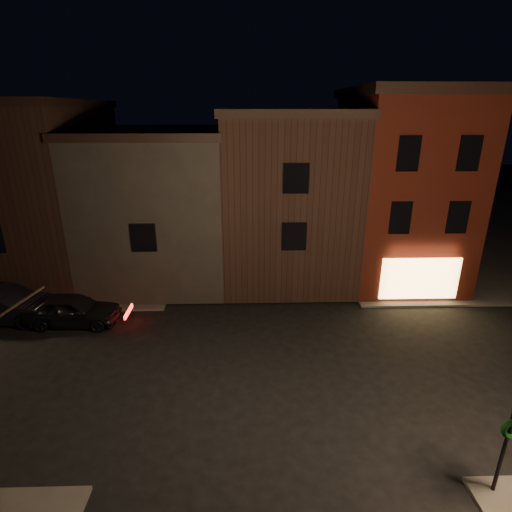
{
  "coord_description": "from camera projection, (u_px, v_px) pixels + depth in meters",
  "views": [
    {
      "loc": [
        -0.85,
        -12.95,
        9.52
      ],
      "look_at": [
        -0.38,
        4.18,
        3.2
      ],
      "focal_mm": 28.0,
      "sensor_mm": 36.0,
      "label": 1
    }
  ],
  "objects": [
    {
      "name": "parked_car_b",
      "position": [
        2.0,
        305.0,
        18.8
      ],
      "size": [
        5.15,
        1.99,
        1.67
      ],
      "primitive_type": "imported",
      "rotation": [
        0.0,
        0.0,
        1.53
      ],
      "color": "black",
      "rests_on": "ground"
    },
    {
      "name": "ground",
      "position": [
        269.0,
        370.0,
        15.46
      ],
      "size": [
        120.0,
        120.0,
        0.0
      ],
      "primitive_type": "plane",
      "color": "black",
      "rests_on": "ground"
    },
    {
      "name": "row_building_c",
      "position": [
        37.0,
        190.0,
        23.21
      ],
      "size": [
        7.3,
        10.3,
        9.9
      ],
      "color": "black",
      "rests_on": "ground"
    },
    {
      "name": "sidewalk_far_left",
      "position": [
        19.0,
        228.0,
        33.68
      ],
      "size": [
        30.0,
        30.0,
        0.12
      ],
      "primitive_type": "cube",
      "color": "#2D2B28",
      "rests_on": "ground"
    },
    {
      "name": "row_building_b",
      "position": [
        163.0,
        202.0,
        23.66
      ],
      "size": [
        7.8,
        10.3,
        8.4
      ],
      "color": "black",
      "rests_on": "ground"
    },
    {
      "name": "sidewalk_far_right",
      "position": [
        485.0,
        225.0,
        34.71
      ],
      "size": [
        30.0,
        30.0,
        0.12
      ],
      "primitive_type": "cube",
      "color": "#2D2B28",
      "rests_on": "ground"
    },
    {
      "name": "corner_building",
      "position": [
        401.0,
        186.0,
        22.68
      ],
      "size": [
        6.5,
        8.5,
        10.5
      ],
      "color": "#4F170E",
      "rests_on": "ground"
    },
    {
      "name": "parked_car_a",
      "position": [
        72.0,
        310.0,
        18.59
      ],
      "size": [
        4.39,
        1.91,
        1.47
      ],
      "primitive_type": "imported",
      "rotation": [
        0.0,
        0.0,
        1.53
      ],
      "color": "black",
      "rests_on": "ground"
    },
    {
      "name": "row_building_a",
      "position": [
        285.0,
        193.0,
        23.67
      ],
      "size": [
        7.3,
        10.3,
        9.4
      ],
      "color": "black",
      "rests_on": "ground"
    }
  ]
}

